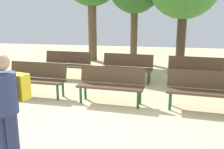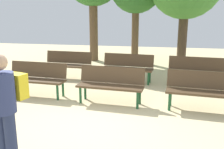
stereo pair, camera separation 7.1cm
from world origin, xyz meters
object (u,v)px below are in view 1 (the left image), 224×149
bench_r0_c1 (111,83)px  bench_r1_c2 (196,70)px  bench_r1_c1 (127,66)px  bench_r1_c0 (67,63)px  bench_r0_c2 (203,88)px  visitor_with_backpack (8,106)px  bench_r0_c0 (36,77)px

bench_r0_c1 → bench_r1_c2: 2.85m
bench_r1_c1 → bench_r1_c0: bearing=-178.2°
bench_r0_c2 → visitor_with_backpack: 4.13m
bench_r0_c0 → bench_r1_c0: (0.14, 1.93, 0.00)m
bench_r0_c2 → bench_r1_c0: bearing=156.2°
bench_r0_c0 → bench_r1_c2: size_ratio=0.99×
bench_r1_c2 → visitor_with_backpack: (-3.08, -4.71, 0.43)m
bench_r1_c0 → visitor_with_backpack: bearing=-75.1°
bench_r0_c0 → bench_r1_c1: same height
bench_r0_c0 → bench_r1_c2: 4.53m
bench_r0_c0 → bench_r1_c0: same height
bench_r1_c2 → bench_r1_c0: bearing=-179.0°
bench_r1_c1 → visitor_with_backpack: bearing=-96.3°
bench_r1_c1 → visitor_with_backpack: (-1.03, -4.90, 0.43)m
bench_r1_c1 → bench_r1_c2: (2.05, -0.19, 0.00)m
bench_r1_c1 → bench_r1_c2: same height
bench_r1_c0 → bench_r0_c1: bearing=-44.8°
bench_r0_c1 → visitor_with_backpack: size_ratio=0.99×
bench_r0_c1 → bench_r1_c0: (-1.89, 2.14, 0.00)m
bench_r1_c2 → bench_r1_c1: bearing=-179.7°
bench_r1_c0 → bench_r1_c1: same height
bench_r1_c1 → bench_r0_c2: bearing=-41.1°
bench_r0_c2 → bench_r1_c1: same height
bench_r0_c1 → visitor_with_backpack: bearing=-102.5°
bench_r0_c0 → bench_r0_c2: 4.16m
bench_r0_c0 → bench_r0_c1: bearing=-2.2°
bench_r0_c1 → bench_r1_c2: size_ratio=1.00×
bench_r0_c0 → bench_r1_c2: (4.23, 1.61, 0.00)m
bench_r1_c0 → visitor_with_backpack: visitor_with_backpack is taller
bench_r0_c1 → bench_r0_c0: bearing=178.8°
visitor_with_backpack → bench_r1_c2: bearing=-108.2°
bench_r0_c0 → bench_r0_c1: 2.04m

